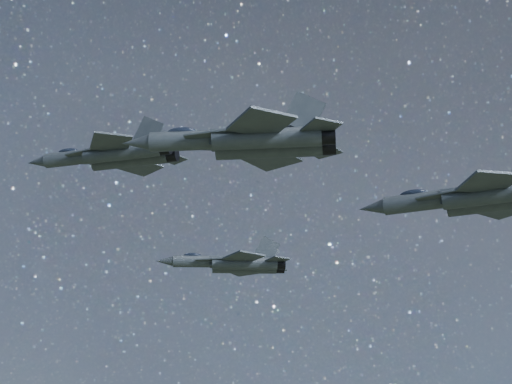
# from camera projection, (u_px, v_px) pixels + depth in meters

# --- Properties ---
(jet_lead) EXTENTS (16.48, 11.53, 4.15)m
(jet_lead) POSITION_uv_depth(u_px,v_px,m) (114.00, 155.00, 83.24)
(jet_lead) COLOR #333B40
(jet_left) EXTENTS (16.51, 11.34, 4.14)m
(jet_left) POSITION_uv_depth(u_px,v_px,m) (234.00, 263.00, 103.39)
(jet_left) COLOR #333B40
(jet_right) EXTENTS (18.70, 13.20, 4.73)m
(jet_right) POSITION_uv_depth(u_px,v_px,m) (250.00, 141.00, 70.64)
(jet_right) COLOR #333B40
(jet_slot) EXTENTS (20.32, 13.91, 5.10)m
(jet_slot) POSITION_uv_depth(u_px,v_px,m) (480.00, 197.00, 79.89)
(jet_slot) COLOR #333B40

